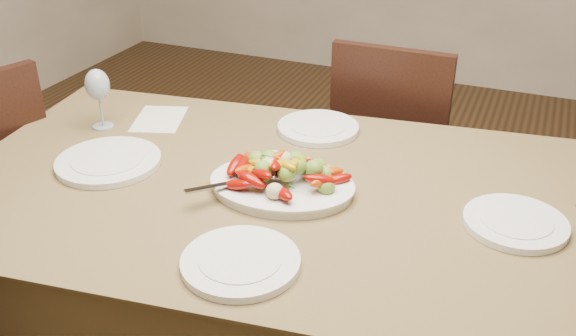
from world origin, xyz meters
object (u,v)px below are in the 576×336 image
(serving_platter, at_px, (282,187))
(plate_near, at_px, (241,262))
(dining_table, at_px, (288,300))
(plate_right, at_px, (515,223))
(plate_far, at_px, (318,128))
(chair_far, at_px, (397,151))
(plate_left, at_px, (109,162))
(wine_glass, at_px, (99,97))

(serving_platter, height_order, plate_near, serving_platter)
(dining_table, distance_m, plate_near, 0.52)
(plate_right, bearing_deg, plate_far, 152.36)
(serving_platter, distance_m, plate_far, 0.39)
(chair_far, bearing_deg, plate_left, 57.58)
(dining_table, bearing_deg, plate_right, 4.29)
(chair_far, relative_size, plate_left, 3.23)
(plate_far, bearing_deg, plate_left, -136.97)
(plate_left, bearing_deg, wine_glass, 129.84)
(serving_platter, bearing_deg, plate_right, 6.06)
(plate_left, xyz_separation_m, plate_right, (1.09, 0.11, 0.00))
(dining_table, height_order, plate_near, plate_near)
(plate_near, xyz_separation_m, wine_glass, (-0.72, 0.48, 0.09))
(dining_table, relative_size, plate_left, 6.27)
(plate_far, bearing_deg, wine_glass, -159.73)
(dining_table, height_order, wine_glass, wine_glass)
(dining_table, distance_m, chair_far, 0.89)
(plate_left, height_order, wine_glass, wine_glass)
(serving_platter, height_order, plate_left, serving_platter)
(wine_glass, bearing_deg, dining_table, -10.91)
(serving_platter, height_order, wine_glass, wine_glass)
(chair_far, distance_m, plate_left, 1.17)
(plate_far, xyz_separation_m, wine_glass, (-0.64, -0.24, 0.09))
(plate_right, relative_size, wine_glass, 1.20)
(wine_glass, bearing_deg, plate_far, 20.27)
(chair_far, relative_size, plate_near, 3.62)
(dining_table, bearing_deg, wine_glass, 169.09)
(dining_table, xyz_separation_m, plate_far, (-0.05, 0.37, 0.39))
(plate_right, bearing_deg, dining_table, -175.71)
(plate_near, relative_size, wine_glass, 1.28)
(dining_table, height_order, chair_far, chair_far)
(plate_near, bearing_deg, plate_left, 153.23)
(dining_table, bearing_deg, plate_near, -84.69)
(plate_left, distance_m, plate_right, 1.10)
(dining_table, relative_size, plate_far, 7.24)
(chair_far, height_order, plate_far, chair_far)
(serving_platter, distance_m, plate_near, 0.33)
(chair_far, distance_m, plate_far, 0.61)
(plate_left, relative_size, plate_right, 1.19)
(plate_right, height_order, plate_near, same)
(plate_right, relative_size, plate_far, 0.97)
(plate_near, bearing_deg, chair_far, 86.97)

